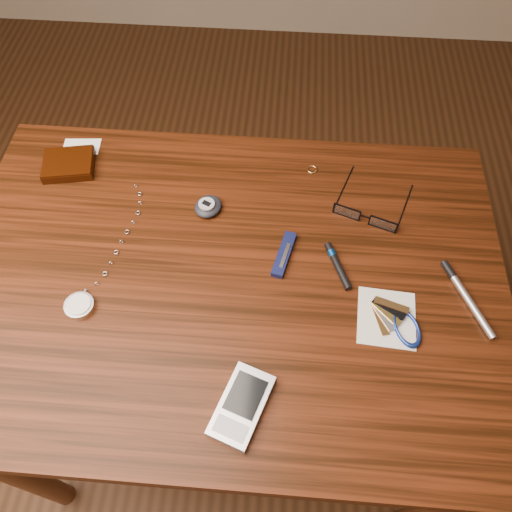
{
  "coord_description": "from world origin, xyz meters",
  "views": [
    {
      "loc": [
        0.09,
        -0.45,
        1.52
      ],
      "look_at": [
        0.05,
        0.04,
        0.76
      ],
      "focal_mm": 35.0,
      "sensor_mm": 36.0,
      "label": 1
    }
  ],
  "objects_px": {
    "desk": "(229,301)",
    "eyeglasses": "(366,215)",
    "pocket_watch": "(82,302)",
    "pocket_knife": "(284,254)",
    "pedometer": "(208,206)",
    "silver_pen": "(463,292)",
    "notepad_keys": "(396,322)",
    "wallet_and_card": "(69,164)",
    "pda_phone": "(242,406)"
  },
  "relations": [
    {
      "from": "desk",
      "to": "eyeglasses",
      "type": "height_order",
      "value": "eyeglasses"
    },
    {
      "from": "desk",
      "to": "pocket_watch",
      "type": "xyz_separation_m",
      "value": [
        -0.24,
        -0.08,
        0.11
      ]
    },
    {
      "from": "desk",
      "to": "pocket_knife",
      "type": "distance_m",
      "value": 0.16
    },
    {
      "from": "pocket_watch",
      "to": "pedometer",
      "type": "height_order",
      "value": "pedometer"
    },
    {
      "from": "pocket_watch",
      "to": "pocket_knife",
      "type": "relative_size",
      "value": 3.07
    },
    {
      "from": "silver_pen",
      "to": "pocket_watch",
      "type": "bearing_deg",
      "value": -173.98
    },
    {
      "from": "eyeglasses",
      "to": "notepad_keys",
      "type": "bearing_deg",
      "value": -78.54
    },
    {
      "from": "desk",
      "to": "notepad_keys",
      "type": "xyz_separation_m",
      "value": [
        0.3,
        -0.07,
        0.11
      ]
    },
    {
      "from": "wallet_and_card",
      "to": "pda_phone",
      "type": "distance_m",
      "value": 0.61
    },
    {
      "from": "pedometer",
      "to": "pocket_knife",
      "type": "xyz_separation_m",
      "value": [
        0.15,
        -0.1,
        -0.0
      ]
    },
    {
      "from": "desk",
      "to": "pedometer",
      "type": "xyz_separation_m",
      "value": [
        -0.05,
        0.14,
        0.11
      ]
    },
    {
      "from": "pocket_watch",
      "to": "pocket_knife",
      "type": "distance_m",
      "value": 0.36
    },
    {
      "from": "notepad_keys",
      "to": "eyeglasses",
      "type": "bearing_deg",
      "value": 101.46
    },
    {
      "from": "pda_phone",
      "to": "pocket_knife",
      "type": "xyz_separation_m",
      "value": [
        0.05,
        0.28,
        -0.0
      ]
    },
    {
      "from": "wallet_and_card",
      "to": "silver_pen",
      "type": "xyz_separation_m",
      "value": [
        0.77,
        -0.24,
        -0.0
      ]
    },
    {
      "from": "pocket_watch",
      "to": "pocket_knife",
      "type": "bearing_deg",
      "value": 19.96
    },
    {
      "from": "pda_phone",
      "to": "pedometer",
      "type": "distance_m",
      "value": 0.39
    },
    {
      "from": "desk",
      "to": "pedometer",
      "type": "height_order",
      "value": "pedometer"
    },
    {
      "from": "notepad_keys",
      "to": "silver_pen",
      "type": "distance_m",
      "value": 0.14
    },
    {
      "from": "desk",
      "to": "silver_pen",
      "type": "relative_size",
      "value": 6.74
    },
    {
      "from": "pedometer",
      "to": "silver_pen",
      "type": "distance_m",
      "value": 0.49
    },
    {
      "from": "wallet_and_card",
      "to": "silver_pen",
      "type": "relative_size",
      "value": 0.93
    },
    {
      "from": "notepad_keys",
      "to": "pocket_knife",
      "type": "relative_size",
      "value": 1.21
    },
    {
      "from": "desk",
      "to": "eyeglasses",
      "type": "distance_m",
      "value": 0.31
    },
    {
      "from": "pda_phone",
      "to": "pedometer",
      "type": "relative_size",
      "value": 1.85
    },
    {
      "from": "desk",
      "to": "silver_pen",
      "type": "distance_m",
      "value": 0.43
    },
    {
      "from": "eyeglasses",
      "to": "pocket_knife",
      "type": "height_order",
      "value": "eyeglasses"
    },
    {
      "from": "wallet_and_card",
      "to": "pedometer",
      "type": "distance_m",
      "value": 0.31
    },
    {
      "from": "eyeglasses",
      "to": "pedometer",
      "type": "distance_m",
      "value": 0.3
    },
    {
      "from": "wallet_and_card",
      "to": "eyeglasses",
      "type": "distance_m",
      "value": 0.61
    },
    {
      "from": "wallet_and_card",
      "to": "pocket_watch",
      "type": "height_order",
      "value": "wallet_and_card"
    },
    {
      "from": "notepad_keys",
      "to": "pocket_knife",
      "type": "height_order",
      "value": "pocket_knife"
    },
    {
      "from": "pedometer",
      "to": "notepad_keys",
      "type": "bearing_deg",
      "value": -31.94
    },
    {
      "from": "pda_phone",
      "to": "silver_pen",
      "type": "xyz_separation_m",
      "value": [
        0.37,
        0.23,
        -0.0
      ]
    },
    {
      "from": "pocket_watch",
      "to": "silver_pen",
      "type": "relative_size",
      "value": 2.04
    },
    {
      "from": "pda_phone",
      "to": "silver_pen",
      "type": "relative_size",
      "value": 0.91
    },
    {
      "from": "notepad_keys",
      "to": "silver_pen",
      "type": "bearing_deg",
      "value": 28.28
    },
    {
      "from": "eyeglasses",
      "to": "pda_phone",
      "type": "xyz_separation_m",
      "value": [
        -0.2,
        -0.38,
        -0.0
      ]
    },
    {
      "from": "pocket_knife",
      "to": "pda_phone",
      "type": "bearing_deg",
      "value": -100.39
    },
    {
      "from": "silver_pen",
      "to": "pocket_knife",
      "type": "bearing_deg",
      "value": 170.12
    },
    {
      "from": "desk",
      "to": "pocket_knife",
      "type": "relative_size",
      "value": 10.1
    },
    {
      "from": "eyeglasses",
      "to": "notepad_keys",
      "type": "distance_m",
      "value": 0.22
    },
    {
      "from": "desk",
      "to": "pda_phone",
      "type": "xyz_separation_m",
      "value": [
        0.05,
        -0.23,
        0.11
      ]
    },
    {
      "from": "pedometer",
      "to": "notepad_keys",
      "type": "relative_size",
      "value": 0.61
    },
    {
      "from": "wallet_and_card",
      "to": "eyeglasses",
      "type": "height_order",
      "value": "eyeglasses"
    },
    {
      "from": "pocket_knife",
      "to": "pedometer",
      "type": "bearing_deg",
      "value": 147.42
    },
    {
      "from": "desk",
      "to": "notepad_keys",
      "type": "height_order",
      "value": "notepad_keys"
    },
    {
      "from": "pedometer",
      "to": "desk",
      "type": "bearing_deg",
      "value": -70.37
    },
    {
      "from": "pda_phone",
      "to": "pocket_knife",
      "type": "bearing_deg",
      "value": 79.61
    },
    {
      "from": "desk",
      "to": "pedometer",
      "type": "distance_m",
      "value": 0.19
    }
  ]
}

